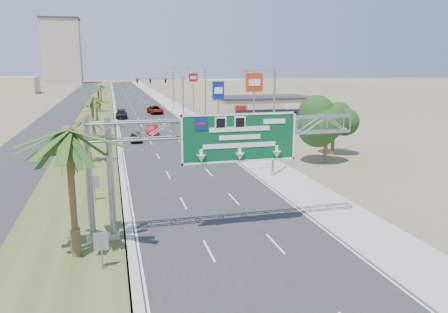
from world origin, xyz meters
TOP-DOWN VIEW (x-y plane):
  - ground at (0.00, 0.00)m, footprint 600.00×600.00m
  - road at (0.00, 110.00)m, footprint 12.00×300.00m
  - sidewalk_right at (8.50, 110.00)m, footprint 4.00×300.00m
  - median_grass at (-10.00, 110.00)m, footprint 7.00×300.00m
  - opposing_road at (-17.00, 110.00)m, footprint 8.00×300.00m
  - sign_gantry at (-1.06, 9.93)m, footprint 16.75×1.24m
  - palm_near at (-9.20, 8.00)m, footprint 5.70×5.70m
  - palm_row_b at (-9.50, 32.00)m, footprint 3.99×3.99m
  - palm_row_c at (-9.50, 48.00)m, footprint 3.99×3.99m
  - palm_row_d at (-9.50, 66.00)m, footprint 3.99×3.99m
  - palm_row_e at (-9.50, 85.00)m, footprint 3.99×3.99m
  - palm_row_f at (-9.50, 110.00)m, footprint 3.99×3.99m
  - streetlight_near at (7.30, 22.00)m, footprint 3.27×0.44m
  - streetlight_mid at (7.30, 52.00)m, footprint 3.27×0.44m
  - streetlight_far at (7.30, 88.00)m, footprint 3.27×0.44m
  - signal_mast at (5.17, 71.97)m, footprint 10.28×0.71m
  - store_building at (22.00, 66.00)m, footprint 18.00×10.00m
  - oak_near at (15.00, 26.00)m, footprint 4.50×4.50m
  - oak_far at (18.00, 30.00)m, footprint 3.50×3.50m
  - median_signback_a at (-7.80, 6.00)m, footprint 0.75×0.08m
  - median_signback_b at (-8.50, 18.00)m, footprint 0.75×0.08m
  - tower_distant at (-32.00, 250.00)m, footprint 20.00×16.00m
  - building_distant_left at (-45.00, 160.00)m, footprint 24.00×14.00m
  - building_distant_right at (30.00, 140.00)m, footprint 20.00×12.00m
  - car_left_lane at (-3.88, 44.36)m, footprint 1.67×3.96m
  - car_mid_lane at (-1.29, 48.88)m, footprint 1.78×4.85m
  - car_right_lane at (2.20, 78.97)m, footprint 3.35×6.17m
  - car_far at (-5.07, 72.34)m, footprint 2.44×5.63m
  - pole_sign_red_near at (11.27, 39.17)m, footprint 2.42×0.68m
  - pole_sign_blue at (10.58, 56.13)m, footprint 2.02×0.48m
  - pole_sign_red_far at (10.99, 81.01)m, footprint 2.16×1.09m

SIDE VIEW (x-z plane):
  - ground at x=0.00m, z-range 0.00..0.00m
  - road at x=0.00m, z-range 0.00..0.02m
  - opposing_road at x=-17.00m, z-range 0.00..0.02m
  - sidewalk_right at x=8.50m, z-range 0.00..0.10m
  - median_grass at x=-10.00m, z-range 0.00..0.12m
  - car_left_lane at x=-3.88m, z-range 0.00..1.34m
  - car_mid_lane at x=-1.29m, z-range 0.00..1.59m
  - car_far at x=-5.07m, z-range 0.00..1.62m
  - car_right_lane at x=2.20m, z-range 0.00..1.64m
  - median_signback_a at x=-7.80m, z-range 0.41..2.49m
  - median_signback_b at x=-8.50m, z-range 0.41..2.49m
  - store_building at x=22.00m, z-range 0.00..4.00m
  - building_distant_right at x=30.00m, z-range 0.00..5.00m
  - building_distant_left at x=-45.00m, z-range 0.00..6.00m
  - oak_far at x=18.00m, z-range 1.02..6.62m
  - palm_row_d at x=-9.50m, z-range 1.69..7.14m
  - oak_near at x=15.00m, z-range 1.13..7.93m
  - streetlight_near at x=7.30m, z-range -0.31..9.69m
  - streetlight_mid at x=7.30m, z-range -0.31..9.69m
  - streetlight_far at x=7.30m, z-range -0.31..9.69m
  - palm_row_f at x=-9.50m, z-range 1.83..7.58m
  - signal_mast at x=5.17m, z-range 0.85..8.85m
  - palm_row_b at x=-9.50m, z-range 1.93..7.87m
  - palm_row_e at x=-9.50m, z-range 2.02..8.16m
  - palm_row_c at x=-9.50m, z-range 2.29..9.04m
  - pole_sign_blue at x=10.58m, z-range 1.89..9.71m
  - sign_gantry at x=-1.06m, z-range 2.31..9.81m
  - pole_sign_red_far at x=10.99m, z-range 2.52..11.18m
  - palm_near at x=-9.20m, z-range 2.76..11.11m
  - pole_sign_red_near at x=11.27m, z-range 2.76..12.25m
  - tower_distant at x=-32.00m, z-range 0.00..35.00m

